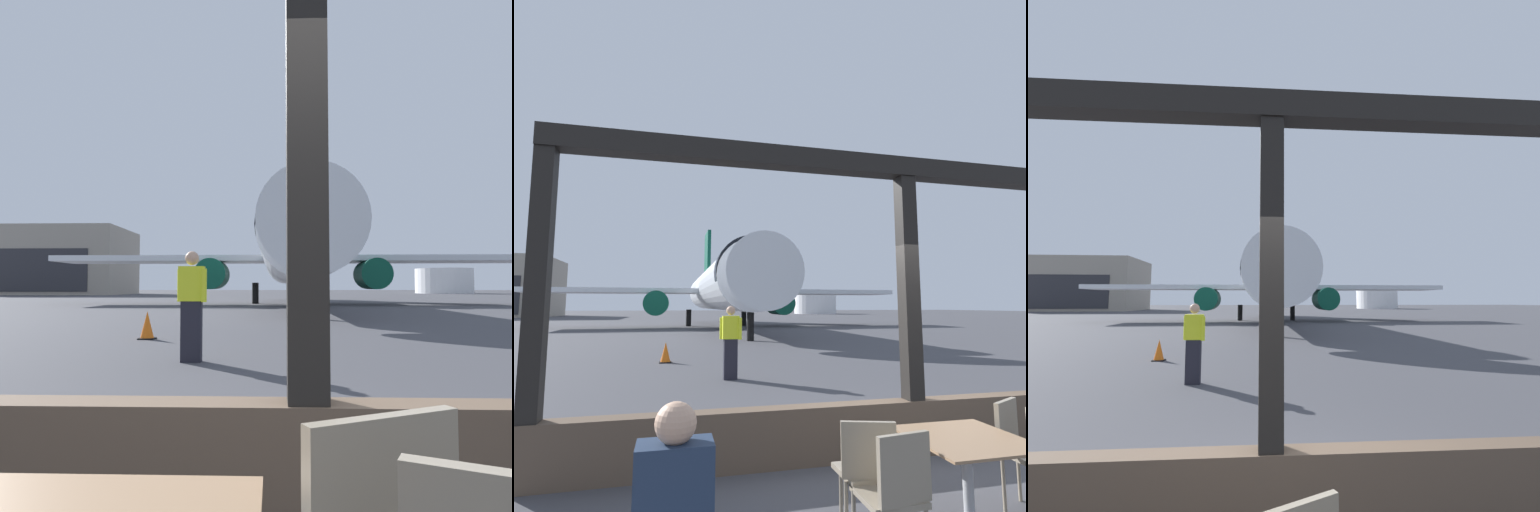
% 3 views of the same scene
% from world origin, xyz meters
% --- Properties ---
extents(ground_plane, '(220.00, 220.00, 0.00)m').
position_xyz_m(ground_plane, '(0.00, 40.00, 0.00)').
color(ground_plane, '#424247').
extents(window_frame, '(8.58, 0.24, 3.62)m').
position_xyz_m(window_frame, '(0.00, 0.00, 1.29)').
color(window_frame, brown).
rests_on(window_frame, ground).
extents(airplane, '(30.59, 32.05, 10.06)m').
position_xyz_m(airplane, '(1.02, 28.25, 3.22)').
color(airplane, silver).
rests_on(airplane, ground).
extents(ground_crew_worker, '(0.51, 0.33, 1.74)m').
position_xyz_m(ground_crew_worker, '(-1.46, 5.40, 0.90)').
color(ground_crew_worker, black).
rests_on(ground_crew_worker, ground).
extents(traffic_cone, '(0.36, 0.36, 0.62)m').
position_xyz_m(traffic_cone, '(-3.00, 8.72, 0.29)').
color(traffic_cone, orange).
rests_on(traffic_cone, ground).
extents(distant_hangar, '(18.70, 14.85, 9.39)m').
position_xyz_m(distant_hangar, '(-30.77, 68.85, 4.69)').
color(distant_hangar, '#9E9384').
rests_on(distant_hangar, ground).
extents(fuel_storage_tank, '(9.10, 9.10, 4.05)m').
position_xyz_m(fuel_storage_tank, '(27.70, 80.21, 2.02)').
color(fuel_storage_tank, white).
rests_on(fuel_storage_tank, ground).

